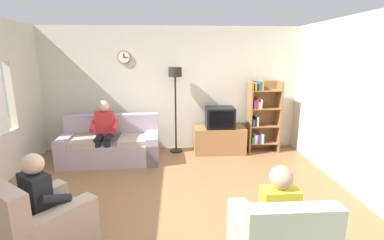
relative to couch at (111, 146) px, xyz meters
The scene contains 12 objects.
ground_plane 2.26m from the couch, 56.52° to the right, with size 12.00×12.00×0.00m, color #8C603D.
back_wall_assembly 1.80m from the couch, 32.68° to the left, with size 6.20×0.17×2.70m.
right_wall 4.62m from the couch, 24.52° to the right, with size 0.12×5.80×2.70m, color beige.
couch is the anchor object (origin of this frame).
tv_stand 2.30m from the couch, ahead, with size 1.10×0.56×0.57m.
tv 2.34m from the couch, ahead, with size 0.60×0.49×0.44m.
bookshelf 3.26m from the couch, ahead, with size 0.68×0.36×1.58m.
floor_lamp 1.80m from the couch, 20.11° to the left, with size 0.28×0.28×1.85m.
armchair_near_window 2.66m from the couch, 93.42° to the right, with size 1.17×1.19×0.90m.
person_on_couch 0.41m from the couch, 124.17° to the right, with size 0.53×0.55×1.24m.
person_in_left_armchair 2.60m from the couch, 92.28° to the right, with size 0.62×0.64×1.12m.
person_in_right_armchair 3.81m from the couch, 52.81° to the right, with size 0.51×0.54×1.12m.
Camera 1 is at (0.10, -3.58, 2.12)m, focal length 26.16 mm.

